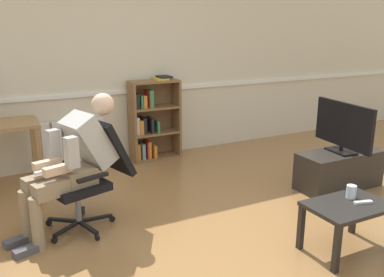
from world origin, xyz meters
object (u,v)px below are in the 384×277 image
object	(u,v)px
radiator	(74,144)
tv_screen	(343,126)
office_chair	(92,170)
person_seated	(73,161)
coffee_table	(348,211)
spare_remote	(363,202)
drinking_glass	(351,192)
bookshelf	(151,121)
tv_stand	(339,170)

from	to	relation	value
radiator	tv_screen	distance (m)	3.23
office_chair	person_seated	size ratio (longest dim) A/B	0.80
tv_screen	coffee_table	xyz separation A→B (m)	(-0.98, -1.02, -0.36)
spare_remote	radiator	bearing A→B (deg)	-135.81
person_seated	drinking_glass	world-z (taller)	person_seated
spare_remote	bookshelf	bearing A→B (deg)	-151.98
office_chair	drinking_glass	size ratio (longest dim) A/B	8.91
bookshelf	office_chair	distance (m)	1.94
radiator	coffee_table	size ratio (longest dim) A/B	1.17
tv_screen	bookshelf	bearing A→B (deg)	42.30
bookshelf	radiator	xyz separation A→B (m)	(-1.01, 0.10, -0.22)
bookshelf	coffee_table	bearing A→B (deg)	-80.43
office_chair	person_seated	bearing A→B (deg)	-90.00
tv_screen	person_seated	bearing A→B (deg)	88.00
person_seated	coffee_table	xyz separation A→B (m)	(1.85, -1.36, -0.30)
tv_screen	radiator	bearing A→B (deg)	55.69
tv_stand	tv_screen	distance (m)	0.50
bookshelf	tv_stand	size ratio (longest dim) A/B	1.15
bookshelf	radiator	world-z (taller)	bookshelf
person_seated	tv_screen	xyz separation A→B (m)	(2.83, -0.34, 0.06)
bookshelf	tv_screen	world-z (taller)	bookshelf
radiator	drinking_glass	size ratio (longest dim) A/B	7.12
person_seated	coffee_table	bearing A→B (deg)	36.93
bookshelf	person_seated	xyz separation A→B (m)	(-1.35, -1.59, 0.12)
tv_stand	spare_remote	distance (m)	1.39
bookshelf	drinking_glass	distance (m)	2.94
tv_stand	spare_remote	world-z (taller)	spare_remote
tv_screen	coffee_table	world-z (taller)	tv_screen
radiator	drinking_glass	world-z (taller)	radiator
radiator	tv_screen	world-z (taller)	tv_screen
office_chair	coffee_table	size ratio (longest dim) A/B	1.47
tv_screen	coffee_table	distance (m)	1.46
coffee_table	drinking_glass	bearing A→B (deg)	36.93
coffee_table	spare_remote	size ratio (longest dim) A/B	4.38
tv_screen	spare_remote	xyz separation A→B (m)	(-0.87, -1.07, -0.28)
tv_stand	coffee_table	bearing A→B (deg)	-133.76
radiator	tv_stand	bearing A→B (deg)	-39.14
tv_screen	spare_remote	world-z (taller)	tv_screen
bookshelf	drinking_glass	xyz separation A→B (m)	(0.60, -2.87, -0.06)
bookshelf	drinking_glass	size ratio (longest dim) A/B	10.32
radiator	spare_remote	xyz separation A→B (m)	(1.62, -3.09, 0.12)
coffee_table	radiator	bearing A→B (deg)	116.34
office_chair	tv_stand	bearing A→B (deg)	64.99
bookshelf	office_chair	bearing A→B (deg)	-127.54
radiator	tv_stand	xyz separation A→B (m)	(2.49, -2.03, -0.10)
tv_stand	tv_screen	world-z (taller)	tv_screen
tv_stand	spare_remote	xyz separation A→B (m)	(-0.87, -1.07, 0.21)
radiator	drinking_glass	distance (m)	3.38
radiator	tv_screen	bearing A→B (deg)	-39.12
radiator	tv_stand	distance (m)	3.21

